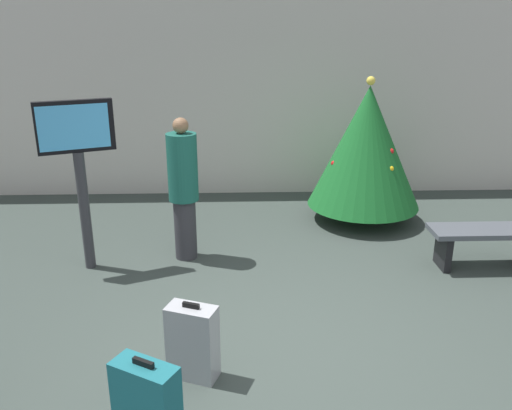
{
  "coord_description": "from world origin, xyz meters",
  "views": [
    {
      "loc": [
        -0.33,
        -3.9,
        2.73
      ],
      "look_at": [
        -0.14,
        1.33,
        0.9
      ],
      "focal_mm": 36.89,
      "sensor_mm": 36.0,
      "label": 1
    }
  ],
  "objects_px": {
    "traveller_0": "(183,187)",
    "suitcase_2": "(193,342)",
    "flight_info_kiosk": "(78,155)",
    "waiting_bench": "(487,239)",
    "holiday_tree": "(366,147)"
  },
  "relations": [
    {
      "from": "holiday_tree",
      "to": "traveller_0",
      "type": "xyz_separation_m",
      "value": [
        -2.43,
        -1.2,
        -0.18
      ]
    },
    {
      "from": "holiday_tree",
      "to": "waiting_bench",
      "type": "distance_m",
      "value": 2.06
    },
    {
      "from": "flight_info_kiosk",
      "to": "suitcase_2",
      "type": "relative_size",
      "value": 2.91
    },
    {
      "from": "holiday_tree",
      "to": "suitcase_2",
      "type": "relative_size",
      "value": 3.05
    },
    {
      "from": "waiting_bench",
      "to": "suitcase_2",
      "type": "distance_m",
      "value": 3.77
    },
    {
      "from": "traveller_0",
      "to": "flight_info_kiosk",
      "type": "bearing_deg",
      "value": -167.76
    },
    {
      "from": "traveller_0",
      "to": "suitcase_2",
      "type": "height_order",
      "value": "traveller_0"
    },
    {
      "from": "suitcase_2",
      "to": "waiting_bench",
      "type": "bearing_deg",
      "value": 30.43
    },
    {
      "from": "flight_info_kiosk",
      "to": "suitcase_2",
      "type": "xyz_separation_m",
      "value": [
        1.37,
        -2.06,
        -1.03
      ]
    },
    {
      "from": "holiday_tree",
      "to": "suitcase_2",
      "type": "height_order",
      "value": "holiday_tree"
    },
    {
      "from": "waiting_bench",
      "to": "suitcase_2",
      "type": "relative_size",
      "value": 1.97
    },
    {
      "from": "flight_info_kiosk",
      "to": "traveller_0",
      "type": "height_order",
      "value": "flight_info_kiosk"
    },
    {
      "from": "flight_info_kiosk",
      "to": "traveller_0",
      "type": "relative_size",
      "value": 1.14
    },
    {
      "from": "traveller_0",
      "to": "holiday_tree",
      "type": "bearing_deg",
      "value": 26.25
    },
    {
      "from": "suitcase_2",
      "to": "flight_info_kiosk",
      "type": "bearing_deg",
      "value": 123.57
    }
  ]
}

